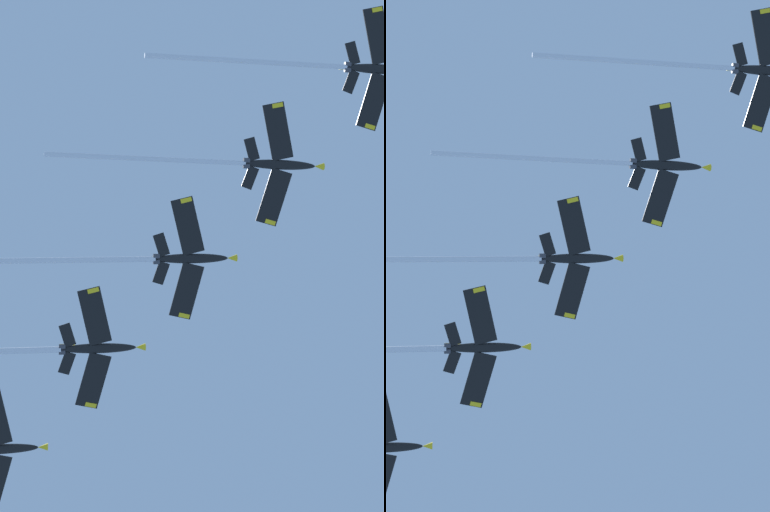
{
  "view_description": "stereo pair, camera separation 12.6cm",
  "coord_description": "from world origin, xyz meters",
  "views": [
    {
      "loc": [
        7.73,
        -19.0,
        1.71
      ],
      "look_at": [
        -1.42,
        -32.38,
        114.22
      ],
      "focal_mm": 49.54,
      "sensor_mm": 36.0,
      "label": 1
    },
    {
      "loc": [
        7.83,
        -19.07,
        1.71
      ],
      "look_at": [
        -1.42,
        -32.38,
        114.22
      ],
      "focal_mm": 49.54,
      "sensor_mm": 36.0,
      "label": 2
    }
  ],
  "objects": [
    {
      "name": "jet_fourth",
      "position": [
        9.22,
        -56.7,
        108.95
      ],
      "size": [
        36.64,
        27.5,
        11.66
      ],
      "color": "black"
    },
    {
      "name": "jet_lead",
      "position": [
        -4.23,
        6.3,
        119.75
      ],
      "size": [
        39.03,
        29.53,
        11.43
      ],
      "color": "black"
    },
    {
      "name": "jet_third",
      "position": [
        3.71,
        -36.21,
        112.76
      ],
      "size": [
        34.84,
        27.12,
        9.9
      ],
      "color": "black"
    },
    {
      "name": "jet_second",
      "position": [
        0.23,
        -15.52,
        115.62
      ],
      "size": [
        38.1,
        28.12,
        10.97
      ],
      "color": "black"
    }
  ]
}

